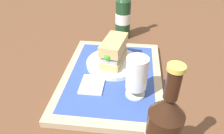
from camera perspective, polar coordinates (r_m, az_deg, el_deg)
The scene contains 8 objects.
ground_plane at distance 0.71m, azimuth 0.00°, elevation -3.31°, with size 3.00×3.00×0.00m, color brown.
tray at distance 0.71m, azimuth 0.00°, elevation -2.67°, with size 0.44×0.32×0.02m, color tan.
placemat at distance 0.70m, azimuth 0.00°, elevation -1.98°, with size 0.38×0.27×0.00m, color #2D4793.
plate at distance 0.74m, azimuth 0.27°, elevation 1.11°, with size 0.19×0.19×0.01m, color white.
sandwich at distance 0.71m, azimuth 0.20°, elevation 4.32°, with size 0.14×0.09×0.08m.
beer_glass at distance 0.58m, azimuth 6.61°, elevation -2.32°, with size 0.06×0.06×0.12m.
napkin_folded at distance 0.65m, azimuth -5.30°, elevation -4.69°, with size 0.09×0.07×0.01m, color white.
second_bottle at distance 0.93m, azimuth 2.99°, elevation 13.77°, with size 0.07×0.07×0.27m.
Camera 1 is at (0.56, 0.06, 0.44)m, focal length 34.08 mm.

